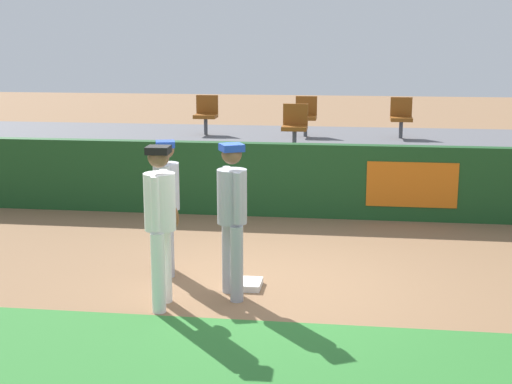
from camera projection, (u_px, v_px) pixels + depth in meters
The scene contains 12 objects.
ground_plane at pixel (262, 286), 9.11m from camera, with size 60.00×60.00×0.00m, color #846042.
grass_foreground_strip at pixel (228, 378), 6.66m from camera, with size 18.00×2.80×0.01m, color #2D722D.
first_base at pixel (245, 284), 9.07m from camera, with size 0.40×0.40×0.08m, color white.
player_fielder_home at pixel (161, 216), 8.21m from camera, with size 0.37×0.58×1.87m.
player_runner_visitor at pixel (232, 210), 8.53m from camera, with size 0.47×0.47×1.85m.
player_coach_visitor at pixel (167, 198), 9.42m from camera, with size 0.42×0.47×1.76m.
field_wall at pixel (290, 180), 12.53m from camera, with size 18.00×0.26×1.27m.
bleacher_platform at pixel (300, 163), 15.05m from camera, with size 18.00×4.80×0.96m, color #59595E.
seat_back_right at pixel (401, 115), 15.24m from camera, with size 0.45×0.44×0.84m.
seat_back_left at pixel (206, 113), 15.78m from camera, with size 0.48×0.44×0.84m.
seat_back_center at pixel (306, 114), 15.50m from camera, with size 0.45×0.44×0.84m.
seat_front_center at pixel (295, 124), 13.76m from camera, with size 0.47×0.44×0.84m.
Camera 1 is at (1.08, -8.59, 3.06)m, focal length 51.18 mm.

